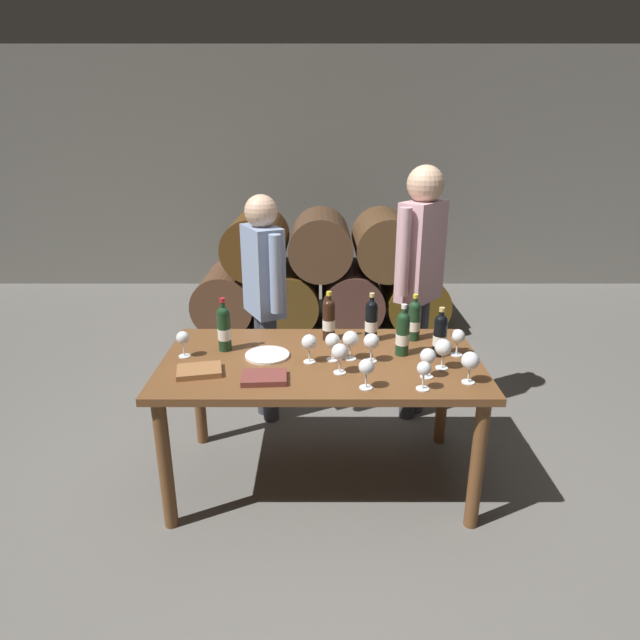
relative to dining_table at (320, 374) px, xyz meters
The scene contains 27 objects.
ground_plane 0.67m from the dining_table, ahead, with size 14.00×14.00×0.00m, color #66635E.
cellar_back_wall 4.26m from the dining_table, 90.00° to the left, with size 10.00×0.24×2.80m, color slate.
barrel_stack 2.60m from the dining_table, 90.00° to the left, with size 2.49×0.90×1.15m.
dining_table is the anchor object (origin of this frame).
wine_bottle_0 0.50m from the dining_table, ahead, with size 0.07×0.07×0.29m.
wine_bottle_1 0.59m from the dining_table, 166.79° to the left, with size 0.07×0.07×0.30m.
wine_bottle_2 0.64m from the dining_table, 27.59° to the left, with size 0.07×0.07×0.27m.
wine_bottle_3 0.36m from the dining_table, 80.85° to the left, with size 0.07×0.07×0.29m.
wine_bottle_4 0.45m from the dining_table, 42.59° to the left, with size 0.07×0.07×0.29m.
wine_bottle_5 0.68m from the dining_table, ahead, with size 0.07×0.07×0.27m.
wine_glass_0 0.63m from the dining_table, 35.86° to the right, with size 0.07×0.07×0.14m.
wine_glass_1 0.21m from the dining_table, 13.51° to the right, with size 0.08×0.08×0.15m.
wine_glass_2 0.66m from the dining_table, 10.57° to the right, with size 0.09×0.09×0.16m.
wine_glass_3 0.60m from the dining_table, 22.50° to the right, with size 0.08×0.08×0.15m.
wine_glass_4 0.80m from the dining_table, 21.30° to the right, with size 0.09×0.09×0.16m.
wine_glass_5 0.77m from the dining_table, ahead, with size 0.07×0.07×0.15m.
wine_glass_6 0.26m from the dining_table, ahead, with size 0.09×0.09×0.16m.
wine_glass_7 0.21m from the dining_table, 147.44° to the right, with size 0.08×0.08×0.16m.
wine_glass_8 0.45m from the dining_table, 57.66° to the right, with size 0.08×0.08×0.15m.
wine_glass_9 0.28m from the dining_table, 61.20° to the right, with size 0.08×0.08×0.16m.
wine_glass_10 0.33m from the dining_table, ahead, with size 0.08×0.08×0.16m.
wine_glass_11 0.77m from the dining_table, behind, with size 0.07×0.07×0.15m.
tasting_notebook 0.39m from the dining_table, 137.93° to the right, with size 0.22×0.16×0.03m, color brown.
leather_ledger 0.65m from the dining_table, 164.03° to the right, with size 0.22×0.16×0.03m, color #936038.
serving_plate 0.31m from the dining_table, behind, with size 0.24×0.24×0.01m, color white.
sommelier_presenting 1.06m from the dining_table, 49.39° to the left, with size 0.35×0.39×1.72m.
taster_seated_left 0.85m from the dining_table, 117.27° to the left, with size 0.31×0.45×1.54m.
Camera 1 is at (-0.01, -2.62, 1.94)m, focal length 30.07 mm.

